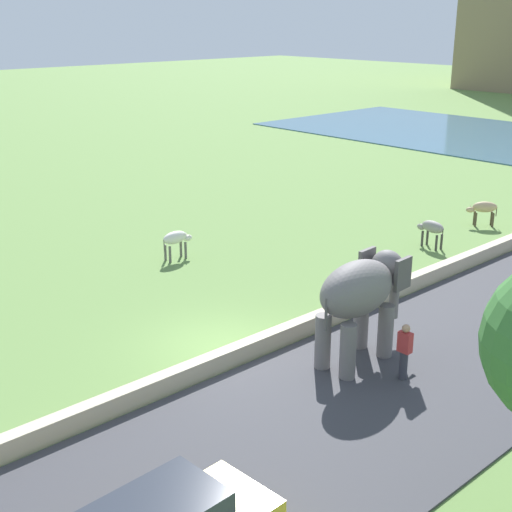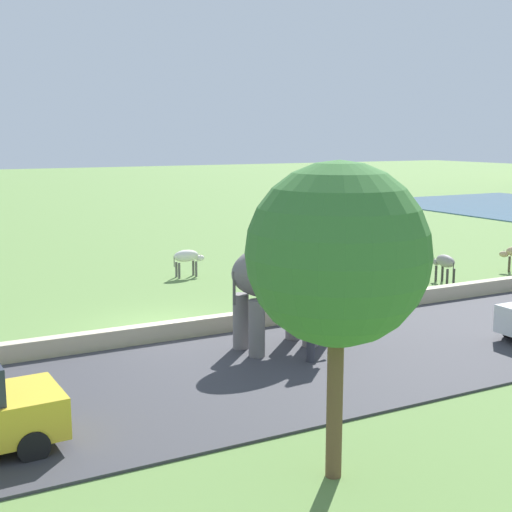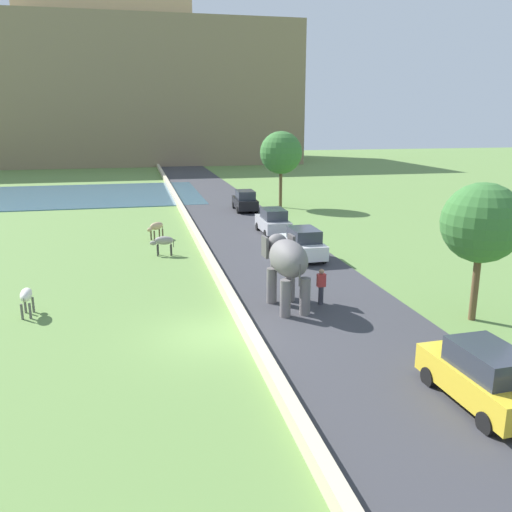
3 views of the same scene
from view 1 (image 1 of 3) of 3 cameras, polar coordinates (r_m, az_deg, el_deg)
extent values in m
plane|color=#608442|center=(21.04, -2.95, -7.13)|extent=(220.00, 220.00, 0.00)
cube|color=#426B84|center=(59.51, 18.35, 9.06)|extent=(36.00, 18.00, 0.08)
ellipsoid|color=slate|center=(19.23, 8.14, -2.60)|extent=(1.58, 2.79, 1.50)
cylinder|color=slate|center=(20.67, 8.44, -5.37)|extent=(0.44, 0.44, 1.60)
cylinder|color=slate|center=(20.25, 10.38, -6.01)|extent=(0.44, 0.44, 1.60)
cylinder|color=slate|center=(19.39, 5.40, -6.95)|extent=(0.44, 0.44, 1.60)
cylinder|color=slate|center=(18.94, 7.40, -7.68)|extent=(0.44, 0.44, 1.60)
ellipsoid|color=slate|center=(20.27, 10.51, -1.03)|extent=(1.06, 0.97, 1.10)
cube|color=#504C4C|center=(20.47, 8.91, -0.63)|extent=(0.17, 0.71, 0.90)
cube|color=#504C4C|center=(19.86, 11.74, -1.42)|extent=(0.17, 0.71, 0.90)
cylinder|color=slate|center=(20.96, 11.08, -2.99)|extent=(0.28, 0.28, 1.50)
cone|color=silver|center=(20.86, 10.55, -1.74)|extent=(0.16, 0.57, 0.17)
cone|color=silver|center=(20.64, 11.57, -2.03)|extent=(0.16, 0.57, 0.17)
cylinder|color=#504C4C|center=(18.38, 5.66, -4.72)|extent=(0.08, 0.08, 0.90)
cylinder|color=#33333D|center=(19.28, 11.77, -8.69)|extent=(0.22, 0.22, 0.85)
cube|color=#B73333|center=(18.97, 11.91, -6.80)|extent=(0.36, 0.22, 0.56)
sphere|color=tan|center=(18.80, 11.99, -5.73)|extent=(0.22, 0.22, 0.22)
cylinder|color=black|center=(14.27, -4.82, -19.88)|extent=(0.20, 0.61, 0.60)
ellipsoid|color=silver|center=(28.03, -6.54, 1.49)|extent=(0.46, 1.11, 0.50)
cylinder|color=#595753|center=(28.54, -6.07, 0.61)|extent=(0.10, 0.10, 0.65)
cylinder|color=#595753|center=(28.30, -5.69, 0.47)|extent=(0.10, 0.10, 0.65)
cylinder|color=#595753|center=(28.10, -7.31, 0.27)|extent=(0.10, 0.10, 0.65)
cylinder|color=#595753|center=(27.87, -6.94, 0.13)|extent=(0.10, 0.10, 0.65)
ellipsoid|color=silver|center=(28.43, -5.51, 1.46)|extent=(0.25, 0.40, 0.26)
cone|color=beige|center=(28.45, -5.64, 1.83)|extent=(0.04, 0.04, 0.12)
cone|color=beige|center=(28.32, -5.41, 1.75)|extent=(0.04, 0.04, 0.12)
cylinder|color=#595753|center=(27.78, -7.41, 0.86)|extent=(0.04, 0.04, 0.45)
ellipsoid|color=tan|center=(33.99, 17.95, 3.78)|extent=(1.11, 1.07, 0.50)
cylinder|color=#493D2C|center=(33.90, 17.27, 2.80)|extent=(0.10, 0.10, 0.65)
cylinder|color=#493D2C|center=(34.19, 17.17, 2.95)|extent=(0.10, 0.10, 0.65)
cylinder|color=#493D2C|center=(34.07, 18.53, 2.75)|extent=(0.10, 0.10, 0.65)
cylinder|color=#493D2C|center=(34.36, 18.42, 2.90)|extent=(0.10, 0.10, 0.65)
ellipsoid|color=tan|center=(33.89, 16.88, 3.58)|extent=(0.46, 0.45, 0.26)
cone|color=beige|center=(33.76, 16.93, 3.82)|extent=(0.04, 0.04, 0.12)
cone|color=beige|center=(33.93, 16.88, 3.90)|extent=(0.04, 0.04, 0.12)
cylinder|color=#493D2C|center=(34.16, 18.79, 3.42)|extent=(0.04, 0.04, 0.45)
ellipsoid|color=gray|center=(30.17, 14.06, 2.29)|extent=(1.15, 0.59, 0.50)
cylinder|color=#373533|center=(30.46, 13.24, 1.39)|extent=(0.10, 0.10, 0.65)
cylinder|color=#373533|center=(30.68, 13.63, 1.48)|extent=(0.10, 0.10, 0.65)
cylinder|color=#373533|center=(29.98, 14.32, 1.02)|extent=(0.10, 0.10, 0.65)
cylinder|color=#373533|center=(30.20, 14.71, 1.12)|extent=(0.10, 0.10, 0.65)
ellipsoid|color=gray|center=(30.61, 13.16, 2.31)|extent=(0.43, 0.29, 0.26)
cone|color=beige|center=(30.50, 13.06, 2.59)|extent=(0.04, 0.04, 0.12)
cone|color=beige|center=(30.63, 13.29, 2.64)|extent=(0.04, 0.04, 0.12)
cylinder|color=#373533|center=(29.89, 14.79, 1.68)|extent=(0.04, 0.04, 0.45)
camera|label=2|loc=(7.71, 85.30, -25.64)|focal=49.00mm
camera|label=3|loc=(18.41, -63.09, 4.31)|focal=37.56mm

